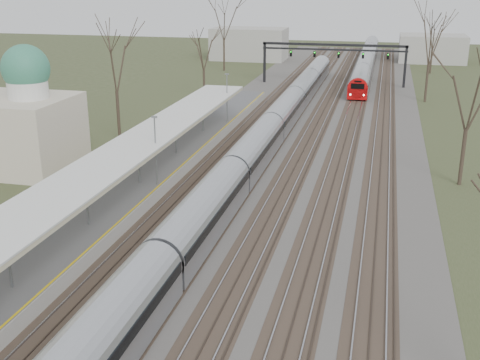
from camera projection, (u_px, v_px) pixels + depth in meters
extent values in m
cube|color=#474442|center=(302.00, 134.00, 61.54)|extent=(24.00, 160.00, 0.10)
cube|color=#4C3828|center=(245.00, 130.00, 62.85)|extent=(2.60, 160.00, 0.06)
cube|color=gray|center=(239.00, 129.00, 62.99)|extent=(0.07, 160.00, 0.12)
cube|color=gray|center=(252.00, 130.00, 62.67)|extent=(0.07, 160.00, 0.12)
cube|color=#4C3828|center=(278.00, 132.00, 62.08)|extent=(2.60, 160.00, 0.06)
cube|color=gray|center=(272.00, 131.00, 62.21)|extent=(0.07, 160.00, 0.12)
cube|color=gray|center=(285.00, 132.00, 61.90)|extent=(0.07, 160.00, 0.12)
cube|color=#4C3828|center=(312.00, 134.00, 61.30)|extent=(2.60, 160.00, 0.06)
cube|color=gray|center=(305.00, 133.00, 61.44)|extent=(0.07, 160.00, 0.12)
cube|color=gray|center=(319.00, 134.00, 61.12)|extent=(0.07, 160.00, 0.12)
cube|color=#4C3828|center=(347.00, 136.00, 60.52)|extent=(2.60, 160.00, 0.06)
cube|color=gray|center=(340.00, 135.00, 60.66)|extent=(0.07, 160.00, 0.12)
cube|color=gray|center=(354.00, 136.00, 60.34)|extent=(0.07, 160.00, 0.12)
cube|color=#4C3828|center=(382.00, 138.00, 59.75)|extent=(2.60, 160.00, 0.06)
cube|color=gray|center=(375.00, 137.00, 59.88)|extent=(0.07, 160.00, 0.12)
cube|color=gray|center=(390.00, 138.00, 59.57)|extent=(0.07, 160.00, 0.12)
cube|color=#9E9B93|center=(158.00, 175.00, 47.29)|extent=(3.50, 69.00, 1.00)
cylinder|color=slate|center=(9.00, 260.00, 28.69)|extent=(0.14, 0.14, 3.00)
cylinder|color=slate|center=(87.00, 202.00, 36.06)|extent=(0.14, 0.14, 3.00)
cylinder|color=slate|center=(139.00, 163.00, 43.42)|extent=(0.14, 0.14, 3.00)
cylinder|color=slate|center=(176.00, 136.00, 50.79)|extent=(0.14, 0.14, 3.00)
cylinder|color=slate|center=(203.00, 116.00, 58.15)|extent=(0.14, 0.14, 3.00)
cube|color=silver|center=(132.00, 146.00, 42.00)|extent=(4.10, 50.00, 0.12)
cube|color=#BCB392|center=(132.00, 149.00, 42.06)|extent=(4.10, 50.00, 0.25)
cube|color=beige|center=(11.00, 133.00, 49.82)|extent=(10.00, 8.00, 6.00)
cylinder|color=silver|center=(27.00, 84.00, 48.02)|extent=(3.20, 3.20, 2.50)
sphere|color=#2E745B|center=(26.00, 68.00, 47.64)|extent=(3.80, 3.80, 3.80)
cube|color=black|center=(265.00, 63.00, 90.42)|extent=(0.35, 0.35, 6.00)
cube|color=black|center=(405.00, 67.00, 85.88)|extent=(0.35, 0.35, 6.00)
cube|color=black|center=(334.00, 45.00, 87.22)|extent=(21.00, 0.35, 0.35)
cube|color=black|center=(334.00, 50.00, 87.44)|extent=(21.00, 0.25, 0.25)
cube|color=black|center=(291.00, 53.00, 88.87)|extent=(0.32, 0.22, 0.85)
sphere|color=#0CFF19|center=(291.00, 52.00, 88.66)|extent=(0.16, 0.16, 0.16)
cube|color=black|center=(315.00, 54.00, 88.09)|extent=(0.32, 0.22, 0.85)
sphere|color=#0CFF19|center=(315.00, 53.00, 87.88)|extent=(0.16, 0.16, 0.16)
cube|color=black|center=(339.00, 55.00, 87.32)|extent=(0.32, 0.22, 0.85)
sphere|color=#0CFF19|center=(339.00, 53.00, 87.11)|extent=(0.16, 0.16, 0.16)
cube|color=black|center=(363.00, 56.00, 86.54)|extent=(0.32, 0.22, 0.85)
sphere|color=#0CFF19|center=(363.00, 54.00, 86.33)|extent=(0.16, 0.16, 0.16)
cube|color=black|center=(388.00, 56.00, 85.76)|extent=(0.32, 0.22, 0.85)
sphere|color=#0CFF19|center=(388.00, 55.00, 85.55)|extent=(0.16, 0.16, 0.16)
cylinder|color=#2D231C|center=(118.00, 116.00, 58.08)|extent=(0.30, 0.30, 4.95)
cylinder|color=#2D231C|center=(462.00, 157.00, 45.76)|extent=(0.30, 0.30, 4.50)
cube|color=#9EA0A7|center=(271.00, 132.00, 57.82)|extent=(2.55, 90.00, 1.60)
cylinder|color=#9EA0A7|center=(271.00, 126.00, 57.61)|extent=(2.60, 89.70, 2.60)
cube|color=black|center=(271.00, 125.00, 57.58)|extent=(2.62, 89.40, 0.55)
cube|color=black|center=(271.00, 141.00, 58.12)|extent=(1.80, 89.00, 0.35)
cube|color=#9EA0A7|center=(367.00, 63.00, 104.57)|extent=(2.55, 60.00, 1.60)
cylinder|color=#9EA0A7|center=(367.00, 59.00, 104.36)|extent=(2.60, 59.70, 2.60)
cube|color=black|center=(367.00, 58.00, 104.33)|extent=(2.62, 59.40, 0.55)
cube|color=#B40A0B|center=(357.00, 94.00, 77.06)|extent=(2.55, 0.50, 1.50)
cylinder|color=#B40A0B|center=(358.00, 88.00, 76.88)|extent=(2.60, 0.60, 2.60)
cube|color=black|center=(358.00, 86.00, 76.54)|extent=(1.70, 0.12, 0.70)
sphere|color=white|center=(350.00, 94.00, 77.10)|extent=(0.22, 0.22, 0.22)
sphere|color=white|center=(364.00, 95.00, 76.72)|extent=(0.22, 0.22, 0.22)
cube|color=black|center=(366.00, 68.00, 104.87)|extent=(1.80, 59.00, 0.35)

